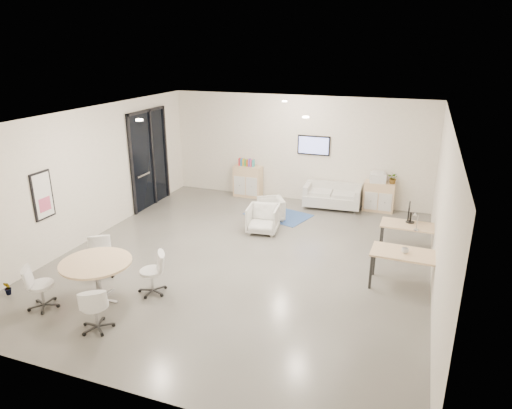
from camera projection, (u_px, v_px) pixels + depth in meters
The scene contains 21 objects.
room_shell at pixel (243, 191), 9.83m from camera, with size 9.60×10.60×4.80m.
glass_door at pixel (149, 156), 13.37m from camera, with size 0.09×1.90×2.85m.
artwork at pixel (43, 196), 9.72m from camera, with size 0.05×0.54×1.04m.
wall_tv at pixel (314, 145), 13.58m from camera, with size 0.98×0.06×0.58m.
ceiling_spots at pixel (248, 112), 10.11m from camera, with size 3.14×4.14×0.03m.
sideboard_left at pixel (248, 181), 14.46m from camera, with size 0.87×0.45×0.98m.
sideboard_right at pixel (379, 197), 13.19m from camera, with size 0.86×0.42×0.86m.
books at pixel (247, 163), 14.28m from camera, with size 0.50×0.14×0.22m.
printer at pixel (378, 177), 13.03m from camera, with size 0.49×0.43×0.31m.
loveseat at pixel (332, 197), 13.49m from camera, with size 1.69×0.92×0.61m.
blue_rug at pixel (278, 215), 12.99m from camera, with size 1.71×1.14×0.01m, color #305795.
armchair_left at pixel (271, 208), 12.54m from camera, with size 0.67×0.62×0.68m, color beige.
armchair_right at pixel (263, 218), 11.68m from camera, with size 0.76×0.71×0.78m, color beige.
desk_rear at pixel (409, 227), 10.52m from camera, with size 1.29×0.67×0.67m.
desk_front at pixel (408, 257), 8.92m from camera, with size 1.44×0.76×0.74m.
monitor at pixel (409, 213), 10.57m from camera, with size 0.20×0.50×0.44m.
round_table at pixel (96, 266), 8.45m from camera, with size 1.31×1.31×0.80m.
meeting_chairs at pixel (98, 280), 8.55m from camera, with size 2.41×2.41×0.82m.
plant_cabinet at pixel (393, 179), 12.87m from camera, with size 0.30×0.34×0.26m, color #3F7F3F.
plant_floor at pixel (9, 292), 8.83m from camera, with size 0.16×0.29×0.13m, color #3F7F3F.
cup at pixel (405, 250), 8.88m from camera, with size 0.13×0.10×0.13m, color white.
Camera 1 is at (3.46, -8.71, 4.59)m, focal length 32.00 mm.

